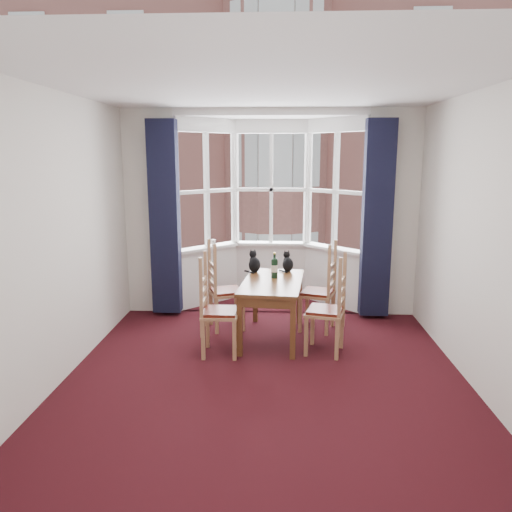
# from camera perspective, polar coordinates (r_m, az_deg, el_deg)

# --- Properties ---
(floor) EXTENTS (4.50, 4.50, 0.00)m
(floor) POSITION_cam_1_polar(r_m,az_deg,el_deg) (5.07, 1.03, -14.17)
(floor) COLOR black
(floor) RESTS_ON ground
(ceiling) EXTENTS (4.50, 4.50, 0.00)m
(ceiling) POSITION_cam_1_polar(r_m,az_deg,el_deg) (4.60, 1.16, 19.06)
(ceiling) COLOR white
(ceiling) RESTS_ON floor
(wall_left) EXTENTS (0.00, 4.50, 4.50)m
(wall_left) POSITION_cam_1_polar(r_m,az_deg,el_deg) (5.10, -22.02, 1.69)
(wall_left) COLOR silver
(wall_left) RESTS_ON floor
(wall_right) EXTENTS (0.00, 4.50, 4.50)m
(wall_right) POSITION_cam_1_polar(r_m,az_deg,el_deg) (5.00, 24.69, 1.29)
(wall_right) COLOR silver
(wall_right) RESTS_ON floor
(wall_near) EXTENTS (4.00, 0.00, 4.00)m
(wall_near) POSITION_cam_1_polar(r_m,az_deg,el_deg) (2.45, -0.42, -7.49)
(wall_near) COLOR silver
(wall_near) RESTS_ON floor
(wall_back_pier_left) EXTENTS (0.70, 0.12, 2.80)m
(wall_back_pier_left) POSITION_cam_1_polar(r_m,az_deg,el_deg) (7.08, -11.89, 4.84)
(wall_back_pier_left) COLOR silver
(wall_back_pier_left) RESTS_ON floor
(wall_back_pier_right) EXTENTS (0.70, 0.12, 2.80)m
(wall_back_pier_right) POSITION_cam_1_polar(r_m,az_deg,el_deg) (7.03, 15.25, 4.62)
(wall_back_pier_right) COLOR silver
(wall_back_pier_right) RESTS_ON floor
(bay_window) EXTENTS (2.76, 0.94, 2.80)m
(bay_window) POSITION_cam_1_polar(r_m,az_deg,el_deg) (7.36, 1.70, 5.32)
(bay_window) COLOR white
(bay_window) RESTS_ON floor
(curtain_left) EXTENTS (0.38, 0.22, 2.60)m
(curtain_left) POSITION_cam_1_polar(r_m,az_deg,el_deg) (6.86, -10.38, 4.26)
(curtain_left) COLOR black
(curtain_left) RESTS_ON floor
(curtain_right) EXTENTS (0.38, 0.22, 2.60)m
(curtain_right) POSITION_cam_1_polar(r_m,az_deg,el_deg) (6.81, 13.66, 4.07)
(curtain_right) COLOR black
(curtain_right) RESTS_ON floor
(dining_table) EXTENTS (0.81, 1.34, 0.72)m
(dining_table) POSITION_cam_1_polar(r_m,az_deg,el_deg) (5.97, 1.90, -3.77)
(dining_table) COLOR brown
(dining_table) RESTS_ON floor
(chair_left_near) EXTENTS (0.40, 0.42, 0.92)m
(chair_left_near) POSITION_cam_1_polar(r_m,az_deg,el_deg) (5.58, -5.05, -6.53)
(chair_left_near) COLOR #A67851
(chair_left_near) RESTS_ON floor
(chair_left_far) EXTENTS (0.52, 0.53, 0.92)m
(chair_left_far) POSITION_cam_1_polar(r_m,az_deg,el_deg) (6.36, -4.20, -4.23)
(chair_left_far) COLOR #A67851
(chair_left_far) RESTS_ON floor
(chair_right_near) EXTENTS (0.49, 0.51, 0.92)m
(chair_right_near) POSITION_cam_1_polar(r_m,az_deg,el_deg) (5.63, 8.81, -6.43)
(chair_right_near) COLOR #A67851
(chair_right_near) RESTS_ON floor
(chair_right_far) EXTENTS (0.51, 0.52, 0.92)m
(chair_right_far) POSITION_cam_1_polar(r_m,az_deg,el_deg) (6.34, 7.82, -4.36)
(chair_right_far) COLOR #A67851
(chair_right_far) RESTS_ON floor
(cat_left) EXTENTS (0.21, 0.24, 0.29)m
(cat_left) POSITION_cam_1_polar(r_m,az_deg,el_deg) (6.36, -0.19, -0.86)
(cat_left) COLOR black
(cat_left) RESTS_ON dining_table
(cat_right) EXTENTS (0.18, 0.22, 0.27)m
(cat_right) POSITION_cam_1_polar(r_m,az_deg,el_deg) (6.42, 3.65, -0.84)
(cat_right) COLOR black
(cat_right) RESTS_ON dining_table
(wine_bottle) EXTENTS (0.08, 0.08, 0.31)m
(wine_bottle) POSITION_cam_1_polar(r_m,az_deg,el_deg) (6.06, 2.13, -1.24)
(wine_bottle) COLOR black
(wine_bottle) RESTS_ON dining_table
(candle_tall) EXTENTS (0.06, 0.06, 0.10)m
(candle_tall) POSITION_cam_1_polar(r_m,az_deg,el_deg) (7.34, -4.89, 1.49)
(candle_tall) COLOR white
(candle_tall) RESTS_ON bay_window
(street) EXTENTS (80.00, 80.00, 0.00)m
(street) POSITION_cam_1_polar(r_m,az_deg,el_deg) (37.71, 2.44, -1.00)
(street) COLOR #333335
(street) RESTS_ON ground
(tenement_building) EXTENTS (18.40, 7.80, 15.20)m
(tenement_building) POSITION_cam_1_polar(r_m,az_deg,el_deg) (18.58, 2.34, 9.70)
(tenement_building) COLOR #A05D52
(tenement_building) RESTS_ON street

